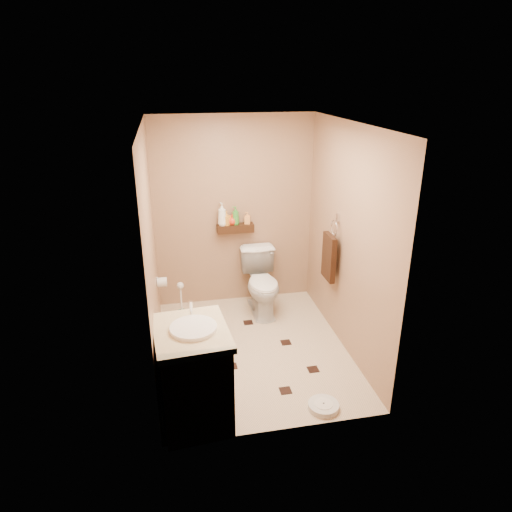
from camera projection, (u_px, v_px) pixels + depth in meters
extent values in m
plane|color=beige|center=(253.00, 349.00, 5.03)|extent=(2.50, 2.50, 0.00)
cube|color=#9D755A|center=(234.00, 213.00, 5.72)|extent=(2.00, 0.04, 2.40)
cube|color=#9D755A|center=(284.00, 305.00, 3.44)|extent=(2.00, 0.04, 2.40)
cube|color=#9D755A|center=(151.00, 254.00, 4.40)|extent=(0.04, 2.50, 2.40)
cube|color=#9D755A|center=(347.00, 241.00, 4.76)|extent=(0.04, 2.50, 2.40)
cube|color=white|center=(253.00, 124.00, 4.13)|extent=(2.00, 2.50, 0.02)
cube|color=#37200F|center=(235.00, 228.00, 5.71)|extent=(0.46, 0.14, 0.10)
cube|color=black|center=(232.00, 366.00, 4.72)|extent=(0.11, 0.11, 0.01)
cube|color=black|center=(286.00, 342.00, 5.14)|extent=(0.11, 0.11, 0.01)
cube|color=black|center=(285.00, 391.00, 4.36)|extent=(0.11, 0.11, 0.01)
cube|color=black|center=(203.00, 328.00, 5.43)|extent=(0.11, 0.11, 0.01)
cube|color=black|center=(313.00, 369.00, 4.68)|extent=(0.11, 0.11, 0.01)
cube|color=black|center=(248.00, 322.00, 5.55)|extent=(0.11, 0.11, 0.01)
imported|color=white|center=(262.00, 283.00, 5.69)|extent=(0.44, 0.77, 0.78)
cube|color=brown|center=(194.00, 378.00, 3.88)|extent=(0.61, 0.73, 0.83)
cube|color=beige|center=(191.00, 333.00, 3.72)|extent=(0.66, 0.77, 0.05)
cylinder|color=white|center=(193.00, 329.00, 3.71)|extent=(0.38, 0.38, 0.05)
cylinder|color=silver|center=(191.00, 308.00, 3.90)|extent=(0.03, 0.03, 0.13)
cylinder|color=silver|center=(323.00, 406.00, 4.13)|extent=(0.36, 0.36, 0.05)
cylinder|color=white|center=(324.00, 404.00, 4.11)|extent=(0.17, 0.17, 0.01)
cylinder|color=#186157|center=(182.00, 315.00, 5.59)|extent=(0.12, 0.12, 0.13)
cylinder|color=silver|center=(181.00, 298.00, 5.50)|extent=(0.02, 0.02, 0.36)
sphere|color=silver|center=(180.00, 286.00, 5.44)|extent=(0.09, 0.09, 0.09)
cube|color=silver|center=(338.00, 217.00, 4.92)|extent=(0.03, 0.06, 0.08)
torus|color=silver|center=(334.00, 228.00, 4.96)|extent=(0.02, 0.19, 0.19)
cube|color=black|center=(329.00, 257.00, 5.08)|extent=(0.06, 0.30, 0.52)
cylinder|color=silver|center=(162.00, 282.00, 5.23)|extent=(0.11, 0.11, 0.11)
cylinder|color=silver|center=(158.00, 278.00, 5.20)|extent=(0.04, 0.02, 0.02)
imported|color=white|center=(222.00, 214.00, 5.61)|extent=(0.14, 0.14, 0.28)
imported|color=gold|center=(226.00, 218.00, 5.64)|extent=(0.12, 0.12, 0.18)
imported|color=red|center=(232.00, 220.00, 5.66)|extent=(0.14, 0.14, 0.13)
imported|color=green|center=(236.00, 216.00, 5.65)|extent=(0.10, 0.10, 0.23)
imported|color=#F59F51|center=(247.00, 218.00, 5.69)|extent=(0.08, 0.08, 0.15)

